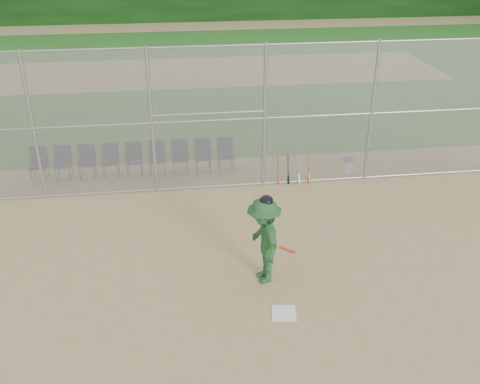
{
  "coord_description": "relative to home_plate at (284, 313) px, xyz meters",
  "views": [
    {
      "loc": [
        -1.48,
        -8.48,
        6.76
      ],
      "look_at": [
        0.0,
        2.5,
        1.1
      ],
      "focal_mm": 40.0,
      "sensor_mm": 36.0,
      "label": 1
    }
  ],
  "objects": [
    {
      "name": "ground",
      "position": [
        -0.44,
        0.57,
        -0.01
      ],
      "size": [
        100.0,
        100.0,
        0.0
      ],
      "primitive_type": "plane",
      "color": "tan",
      "rests_on": "ground"
    },
    {
      "name": "chair_6",
      "position": [
        -1.73,
        6.74,
        0.47
      ],
      "size": [
        0.54,
        0.52,
        0.96
      ],
      "primitive_type": null,
      "color": "#100F38",
      "rests_on": "ground"
    },
    {
      "name": "water_cooler",
      "position": [
        3.22,
        6.09,
        0.21
      ],
      "size": [
        0.34,
        0.34,
        0.44
      ],
      "color": "white",
      "rests_on": "ground"
    },
    {
      "name": "chair_8",
      "position": [
        -0.38,
        6.74,
        0.47
      ],
      "size": [
        0.54,
        0.52,
        0.96
      ],
      "primitive_type": null,
      "color": "#100F38",
      "rests_on": "ground"
    },
    {
      "name": "batter_at_plate",
      "position": [
        -0.21,
        1.14,
        0.95
      ],
      "size": [
        1.05,
        1.35,
        1.98
      ],
      "color": "#205129",
      "rests_on": "ground"
    },
    {
      "name": "grass_strip",
      "position": [
        -0.44,
        18.57,
        -0.0
      ],
      "size": [
        100.0,
        100.0,
        0.0
      ],
      "primitive_type": "plane",
      "color": "#24621D",
      "rests_on": "ground"
    },
    {
      "name": "chair_4",
      "position": [
        -3.08,
        6.74,
        0.47
      ],
      "size": [
        0.54,
        0.52,
        0.96
      ],
      "primitive_type": null,
      "color": "#100F38",
      "rests_on": "ground"
    },
    {
      "name": "chair_7",
      "position": [
        -1.06,
        6.74,
        0.47
      ],
      "size": [
        0.54,
        0.52,
        0.96
      ],
      "primitive_type": null,
      "color": "#100F38",
      "rests_on": "ground"
    },
    {
      "name": "chair_3",
      "position": [
        -3.76,
        6.74,
        0.47
      ],
      "size": [
        0.54,
        0.52,
        0.96
      ],
      "primitive_type": null,
      "color": "#100F38",
      "rests_on": "ground"
    },
    {
      "name": "dirt_patch_far",
      "position": [
        -0.44,
        18.57,
        -0.0
      ],
      "size": [
        24.0,
        24.0,
        0.0
      ],
      "primitive_type": "plane",
      "color": "tan",
      "rests_on": "ground"
    },
    {
      "name": "backstop_fence",
      "position": [
        -0.44,
        5.57,
        2.06
      ],
      "size": [
        16.09,
        0.09,
        4.0
      ],
      "color": "gray",
      "rests_on": "ground"
    },
    {
      "name": "chair_5",
      "position": [
        -2.41,
        6.74,
        0.47
      ],
      "size": [
        0.54,
        0.52,
        0.96
      ],
      "primitive_type": null,
      "color": "#100F38",
      "rests_on": "ground"
    },
    {
      "name": "chair_0",
      "position": [
        -5.78,
        6.74,
        0.47
      ],
      "size": [
        0.54,
        0.52,
        0.96
      ],
      "primitive_type": null,
      "color": "#100F38",
      "rests_on": "ground"
    },
    {
      "name": "spare_bats",
      "position": [
        1.45,
        5.64,
        0.4
      ],
      "size": [
        0.96,
        0.37,
        0.84
      ],
      "color": "#D84C14",
      "rests_on": "ground"
    },
    {
      "name": "chair_2",
      "position": [
        -4.43,
        6.74,
        0.47
      ],
      "size": [
        0.54,
        0.52,
        0.96
      ],
      "primitive_type": null,
      "color": "#100F38",
      "rests_on": "ground"
    },
    {
      "name": "chair_1",
      "position": [
        -5.11,
        6.74,
        0.47
      ],
      "size": [
        0.54,
        0.52,
        0.96
      ],
      "primitive_type": null,
      "color": "#100F38",
      "rests_on": "ground"
    },
    {
      "name": "home_plate",
      "position": [
        0.0,
        0.0,
        0.0
      ],
      "size": [
        0.52,
        0.52,
        0.02
      ],
      "primitive_type": "cube",
      "rotation": [
        0.0,
        0.0,
        -0.15
      ],
      "color": "white",
      "rests_on": "ground"
    }
  ]
}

